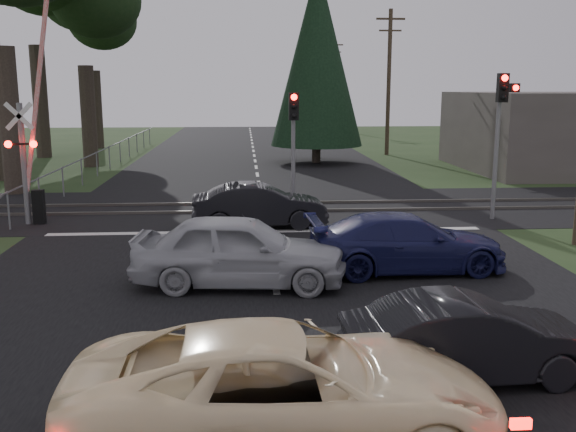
{
  "coord_description": "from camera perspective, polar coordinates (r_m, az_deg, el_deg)",
  "views": [
    {
      "loc": [
        -0.65,
        -10.61,
        4.28
      ],
      "look_at": [
        0.36,
        4.11,
        1.3
      ],
      "focal_mm": 40.0,
      "sensor_mm": 36.0,
      "label": 1
    }
  ],
  "objects": [
    {
      "name": "traffic_signal_center",
      "position": [
        21.41,
        0.5,
        7.46
      ],
      "size": [
        0.32,
        0.48,
        4.1
      ],
      "color": "slate",
      "rests_on": "ground"
    },
    {
      "name": "rail_near",
      "position": [
        22.23,
        -2.19,
        0.43
      ],
      "size": [
        120.0,
        0.12,
        0.1
      ],
      "primitive_type": "cube",
      "color": "#59544C",
      "rests_on": "ground"
    },
    {
      "name": "euc_tree_e",
      "position": [
        48.03,
        -17.14,
        17.17
      ],
      "size": [
        6.0,
        6.0,
        13.2
      ],
      "color": "#473D33",
      "rests_on": "ground"
    },
    {
      "name": "utility_pole_far",
      "position": [
        66.25,
        4.08,
        11.76
      ],
      "size": [
        1.8,
        0.26,
        9.0
      ],
      "color": "#4C3D2D",
      "rests_on": "ground"
    },
    {
      "name": "blue_sedan",
      "position": [
        15.33,
        10.45,
        -2.36
      ],
      "size": [
        4.77,
        2.13,
        1.36
      ],
      "primitive_type": "imported",
      "rotation": [
        0.0,
        0.0,
        1.62
      ],
      "color": "#181A49",
      "rests_on": "ground"
    },
    {
      "name": "rail_far",
      "position": [
        23.8,
        -2.31,
        1.16
      ],
      "size": [
        120.0,
        0.12,
        0.1
      ],
      "primitive_type": "cube",
      "color": "#59544C",
      "rests_on": "ground"
    },
    {
      "name": "traffic_signal_right",
      "position": [
        21.72,
        18.44,
        8.29
      ],
      "size": [
        0.68,
        0.48,
        4.7
      ],
      "color": "slate",
      "rests_on": "ground"
    },
    {
      "name": "conifer_tree",
      "position": [
        36.89,
        2.6,
        14.06
      ],
      "size": [
        5.2,
        5.2,
        11.0
      ],
      "color": "#473D33",
      "rests_on": "ground"
    },
    {
      "name": "road",
      "position": [
        21.06,
        -2.09,
        -0.31
      ],
      "size": [
        14.0,
        100.0,
        0.01
      ],
      "primitive_type": "cube",
      "color": "black",
      "rests_on": "ground"
    },
    {
      "name": "cream_coupe",
      "position": [
        7.97,
        -0.29,
        -15.07
      ],
      "size": [
        5.25,
        2.49,
        1.45
      ],
      "primitive_type": "imported",
      "rotation": [
        0.0,
        0.0,
        1.59
      ],
      "color": "#FFE7B6",
      "rests_on": "ground"
    },
    {
      "name": "fence_left",
      "position": [
        34.15,
        -16.03,
        3.77
      ],
      "size": [
        0.1,
        36.0,
        1.2
      ],
      "primitive_type": null,
      "color": "slate",
      "rests_on": "ground"
    },
    {
      "name": "rail_corridor",
      "position": [
        23.02,
        -2.25,
        0.7
      ],
      "size": [
        120.0,
        8.0,
        0.01
      ],
      "primitive_type": "cube",
      "color": "black",
      "rests_on": "ground"
    },
    {
      "name": "crossing_signal",
      "position": [
        21.56,
        -21.88,
        4.68
      ],
      "size": [
        1.62,
        0.38,
        6.96
      ],
      "color": "slate",
      "rests_on": "ground"
    },
    {
      "name": "silver_car",
      "position": [
        13.99,
        -4.33,
        -3.07
      ],
      "size": [
        4.79,
        2.31,
        1.58
      ],
      "primitive_type": "imported",
      "rotation": [
        0.0,
        0.0,
        1.47
      ],
      "color": "#A3A5AB",
      "rests_on": "ground"
    },
    {
      "name": "stop_line",
      "position": [
        19.3,
        -1.91,
        -1.37
      ],
      "size": [
        13.0,
        0.35,
        0.0
      ],
      "primitive_type": "cube",
      "color": "silver",
      "rests_on": "ground"
    },
    {
      "name": "dark_car_far",
      "position": [
        19.77,
        -2.57,
        0.91
      ],
      "size": [
        4.2,
        1.67,
        1.36
      ],
      "primitive_type": "imported",
      "rotation": [
        0.0,
        0.0,
        1.63
      ],
      "color": "black",
      "rests_on": "ground"
    },
    {
      "name": "dark_hatchback",
      "position": [
        10.0,
        15.87,
        -10.49
      ],
      "size": [
        3.84,
        1.52,
        1.24
      ],
      "primitive_type": "imported",
      "rotation": [
        0.0,
        0.0,
        1.62
      ],
      "color": "black",
      "rests_on": "ground"
    },
    {
      "name": "utility_pole_mid",
      "position": [
        41.63,
        8.95,
        11.89
      ],
      "size": [
        1.8,
        0.26,
        9.0
      ],
      "color": "#4C3D2D",
      "rests_on": "ground"
    },
    {
      "name": "ground",
      "position": [
        11.46,
        -0.41,
        -10.51
      ],
      "size": [
        120.0,
        120.0,
        0.0
      ],
      "primitive_type": "plane",
      "color": "#253B1B",
      "rests_on": "ground"
    }
  ]
}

